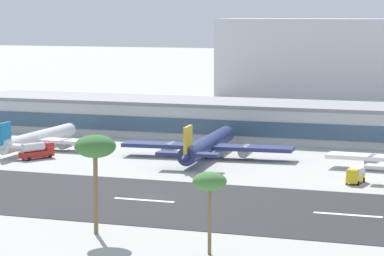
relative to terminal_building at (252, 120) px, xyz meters
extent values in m
plane|color=#A8A8A3|center=(5.85, -88.01, -5.02)|extent=(1400.00, 1400.00, 0.00)
cube|color=#262628|center=(5.85, -91.90, -4.98)|extent=(800.00, 40.79, 0.08)
cube|color=white|center=(5.89, -91.90, -4.94)|extent=(12.00, 1.20, 0.01)
cube|color=white|center=(43.96, -91.90, -4.94)|extent=(12.00, 1.20, 0.01)
cube|color=#B7BABC|center=(0.00, 0.06, -0.50)|extent=(164.14, 24.37, 9.04)
cube|color=#38516B|center=(0.00, -12.27, -0.96)|extent=(159.22, 0.30, 4.07)
cube|color=gray|center=(0.00, 0.06, 4.52)|extent=(165.79, 24.61, 1.00)
cube|color=#BCBCC1|center=(14.20, 126.25, 10.99)|extent=(127.27, 25.08, 32.03)
cylinder|color=silver|center=(-45.32, -39.37, -2.20)|extent=(4.48, 36.48, 3.64)
sphere|color=silver|center=(-45.74, -21.17, -2.20)|extent=(3.46, 3.46, 3.46)
cone|color=silver|center=(-44.91, -57.57, -2.20)|extent=(3.43, 6.63, 3.28)
cube|color=silver|center=(-45.31, -40.10, -2.57)|extent=(36.30, 6.29, 0.80)
cylinder|color=gray|center=(-37.17, -39.91, -3.20)|extent=(2.48, 5.15, 2.37)
cylinder|color=gray|center=(-53.45, -40.29, -3.20)|extent=(2.48, 5.15, 2.37)
cube|color=silver|center=(-44.94, -56.11, -1.84)|extent=(12.37, 3.29, 0.64)
cube|color=#1975B2|center=(-44.94, -56.11, 0.71)|extent=(0.70, 4.93, 5.83)
cylinder|color=black|center=(-45.28, -41.19, -4.52)|extent=(0.66, 0.66, 1.00)
cylinder|color=navy|center=(0.16, -38.35, -1.81)|extent=(8.00, 41.63, 4.14)
sphere|color=navy|center=(-1.78, -17.73, -1.81)|extent=(3.94, 3.94, 3.94)
cone|color=navy|center=(2.10, -58.98, -1.81)|extent=(4.41, 7.77, 3.73)
cube|color=navy|center=(0.23, -39.18, -2.23)|extent=(41.87, 10.07, 0.91)
cylinder|color=gray|center=(9.52, -38.30, -2.95)|extent=(3.22, 6.03, 2.69)
cylinder|color=gray|center=(-9.06, -40.05, -2.95)|extent=(3.22, 6.03, 2.69)
cube|color=navy|center=(1.94, -57.33, -1.40)|extent=(14.36, 4.72, 0.73)
cube|color=gold|center=(1.94, -57.33, 1.50)|extent=(1.18, 5.63, 6.63)
cylinder|color=black|center=(0.35, -40.41, -4.45)|extent=(0.75, 0.75, 1.14)
cylinder|color=gray|center=(40.01, -41.97, -3.02)|extent=(2.77, 5.68, 2.60)
cube|color=#B2231E|center=(-37.62, -54.14, -3.87)|extent=(6.16, 8.76, 1.40)
cylinder|color=silver|center=(-38.08, -55.05, -2.12)|extent=(4.49, 6.10, 2.10)
cube|color=#B2231E|center=(-36.16, -51.26, -2.27)|extent=(3.06, 2.90, 1.80)
cylinder|color=black|center=(-35.12, -52.08, -4.57)|extent=(0.66, 0.93, 0.90)
cylinder|color=black|center=(-37.44, -50.90, -4.57)|extent=(0.66, 0.93, 0.90)
cylinder|color=black|center=(-37.81, -57.38, -4.57)|extent=(0.66, 0.93, 0.90)
cylinder|color=black|center=(-40.13, -56.21, -4.57)|extent=(0.66, 0.93, 0.90)
cube|color=gold|center=(39.70, -60.84, -3.97)|extent=(3.00, 6.21, 1.20)
cube|color=silver|center=(39.77, -60.12, -2.57)|extent=(2.73, 4.53, 1.60)
cube|color=gold|center=(39.48, -62.99, -2.62)|extent=(2.37, 1.90, 1.50)
cylinder|color=black|center=(38.29, -62.81, -4.57)|extent=(0.37, 0.92, 0.90)
cylinder|color=black|center=(40.68, -63.05, -4.57)|extent=(0.37, 0.92, 0.90)
cylinder|color=black|center=(38.72, -58.63, -4.57)|extent=(0.37, 0.92, 0.90)
cylinder|color=black|center=(41.11, -58.87, -4.57)|extent=(0.37, 0.92, 0.90)
cylinder|color=brown|center=(9.14, -119.20, 1.97)|extent=(0.70, 0.70, 13.98)
ellipsoid|color=#386B33|center=(9.14, -119.20, 8.96)|extent=(6.53, 6.53, 3.59)
cylinder|color=brown|center=(30.15, -125.32, 0.34)|extent=(0.54, 0.54, 10.73)
ellipsoid|color=#427538|center=(30.15, -125.32, 5.70)|extent=(4.94, 4.94, 2.72)
camera|label=1|loc=(73.50, -252.82, 29.90)|focal=89.32mm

